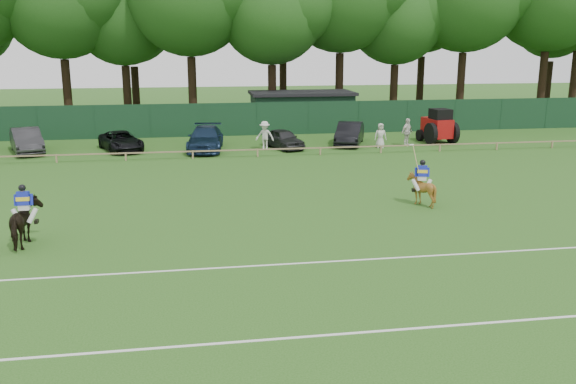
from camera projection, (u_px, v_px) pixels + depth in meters
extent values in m
plane|color=#1E4C14|center=(288.00, 254.00, 20.63)|extent=(160.00, 160.00, 0.00)
imported|color=black|center=(26.00, 223.00, 21.28)|extent=(0.91, 1.95, 1.64)
imported|color=brown|center=(421.00, 189.00, 26.61)|extent=(1.40, 1.51, 1.41)
imported|color=#2D2D2F|center=(27.00, 140.00, 39.23)|extent=(3.18, 5.10, 1.59)
imported|color=black|center=(121.00, 141.00, 39.99)|extent=(3.57, 5.01, 1.27)
imported|color=#13253E|center=(206.00, 139.00, 40.12)|extent=(2.73, 5.54, 1.55)
imported|color=#2C2C2E|center=(284.00, 139.00, 40.82)|extent=(2.74, 4.10, 1.30)
imported|color=black|center=(350.00, 134.00, 42.36)|extent=(3.20, 4.96, 1.54)
imported|color=beige|center=(265.00, 136.00, 40.21)|extent=(1.40, 1.10, 1.90)
imported|color=silver|center=(407.00, 132.00, 41.77)|extent=(1.18, 1.01, 1.90)
imported|color=beige|center=(380.00, 136.00, 41.07)|extent=(0.86, 0.61, 1.66)
cube|color=silver|center=(24.00, 207.00, 21.14)|extent=(0.36, 0.27, 0.18)
cube|color=#1723AA|center=(23.00, 198.00, 21.06)|extent=(0.40, 0.31, 0.51)
cube|color=yellow|center=(23.00, 199.00, 21.07)|extent=(0.43, 0.29, 0.18)
sphere|color=black|center=(22.00, 188.00, 20.97)|extent=(0.25, 0.25, 0.25)
cylinder|color=silver|center=(33.00, 216.00, 21.21)|extent=(0.42, 0.34, 0.59)
cylinder|color=silver|center=(17.00, 216.00, 21.12)|extent=(0.42, 0.33, 0.59)
cube|color=silver|center=(422.00, 178.00, 26.49)|extent=(0.41, 0.34, 0.18)
cube|color=#1723AA|center=(422.00, 171.00, 26.41)|extent=(0.46, 0.39, 0.51)
cube|color=yellow|center=(422.00, 171.00, 26.41)|extent=(0.48, 0.38, 0.18)
sphere|color=black|center=(423.00, 163.00, 26.32)|extent=(0.25, 0.25, 0.25)
cylinder|color=silver|center=(428.00, 185.00, 26.49)|extent=(0.44, 0.31, 0.59)
cylinder|color=silver|center=(416.00, 185.00, 26.53)|extent=(0.41, 0.41, 0.59)
cylinder|color=tan|center=(416.00, 158.00, 26.35)|extent=(0.15, 0.62, 1.17)
cube|color=silver|center=(327.00, 335.00, 14.87)|extent=(60.00, 0.10, 0.01)
cube|color=silver|center=(292.00, 264.00, 19.67)|extent=(60.00, 0.10, 0.01)
cube|color=#997F5B|center=(241.00, 150.00, 37.77)|extent=(62.00, 0.08, 0.08)
cube|color=#14351E|center=(231.00, 119.00, 46.20)|extent=(92.00, 0.04, 2.50)
cube|color=#14331E|center=(302.00, 112.00, 49.97)|extent=(8.00, 4.00, 2.80)
cube|color=black|center=(302.00, 93.00, 49.61)|extent=(8.40, 4.40, 0.24)
cube|color=#A20F0E|center=(437.00, 128.00, 43.18)|extent=(1.58, 2.56, 1.31)
cube|color=black|center=(441.00, 115.00, 42.58)|extent=(1.35, 1.44, 0.91)
cylinder|color=black|center=(431.00, 134.00, 42.36)|extent=(0.48, 1.54, 1.51)
cylinder|color=black|center=(453.00, 133.00, 42.82)|extent=(0.48, 1.54, 1.51)
cylinder|color=black|center=(420.00, 135.00, 44.08)|extent=(0.39, 0.84, 0.81)
cylinder|color=black|center=(439.00, 134.00, 44.48)|extent=(0.39, 0.84, 0.81)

